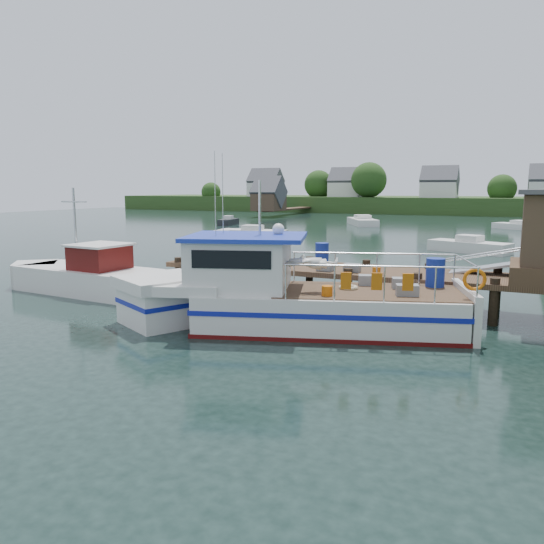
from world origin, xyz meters
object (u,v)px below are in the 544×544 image
at_px(dock, 483,254).
at_px(lobster_boat, 284,297).
at_px(moored_d, 362,221).
at_px(moored_far, 520,226).
at_px(moored_b, 469,246).
at_px(work_boat, 85,276).
at_px(moored_e, 228,221).
at_px(moored_rowboat, 220,241).
at_px(moored_a, 253,233).

relative_size(dock, lobster_boat, 1.42).
distance_m(dock, moored_d, 47.28).
relative_size(dock, moored_far, 2.78).
height_order(lobster_boat, moored_b, lobster_boat).
relative_size(lobster_boat, moored_b, 1.98).
distance_m(moored_far, moored_b, 24.91).
bearing_deg(work_boat, moored_b, 62.43).
distance_m(lobster_boat, moored_e, 49.31).
relative_size(lobster_boat, moored_rowboat, 2.57).
xyz_separation_m(work_boat, moored_e, (-15.41, 40.16, -0.29)).
bearing_deg(moored_d, moored_far, 3.82).
bearing_deg(moored_d, moored_e, -153.02).
bearing_deg(moored_e, moored_d, 4.77).
relative_size(dock, moored_b, 2.83).
bearing_deg(moored_b, moored_rowboat, -179.49).
bearing_deg(moored_b, work_boat, -135.58).
bearing_deg(work_boat, moored_a, 105.40).
xyz_separation_m(dock, moored_rowboat, (-19.75, 15.50, -1.77)).
bearing_deg(lobster_boat, moored_far, 64.05).
xyz_separation_m(lobster_boat, moored_d, (-10.56, 48.81, -0.56)).
xyz_separation_m(moored_rowboat, moored_far, (21.20, 29.12, -0.09)).
xyz_separation_m(dock, moored_e, (-31.45, 37.60, -1.81)).
relative_size(moored_rowboat, moored_far, 0.76).
distance_m(work_boat, moored_b, 26.57).
bearing_deg(moored_e, moored_rowboat, -81.33).
xyz_separation_m(moored_far, moored_d, (-17.72, -0.26, 0.09)).
bearing_deg(dock, moored_rowboat, 141.88).
bearing_deg(moored_a, dock, -33.59).
bearing_deg(moored_rowboat, moored_a, 117.74).
distance_m(moored_a, moored_e, 17.37).
xyz_separation_m(dock, lobster_boat, (-5.71, -4.46, -1.21)).
bearing_deg(moored_d, moored_rowboat, -93.89).
relative_size(work_boat, moored_a, 1.35).
relative_size(work_boat, moored_rowboat, 1.91).
height_order(dock, moored_a, dock).
xyz_separation_m(moored_b, moored_e, (-29.54, 17.67, -0.03)).
distance_m(lobster_boat, moored_b, 24.68).
relative_size(lobster_boat, moored_e, 2.68).
xyz_separation_m(moored_rowboat, moored_a, (-1.32, 8.17, -0.04)).
relative_size(moored_rowboat, moored_b, 0.77).
bearing_deg(moored_a, moored_d, 91.69).
xyz_separation_m(moored_a, moored_b, (19.16, -3.75, 0.03)).
distance_m(lobster_boat, moored_d, 49.94).
xyz_separation_m(moored_far, moored_a, (-22.52, -20.94, 0.05)).
bearing_deg(dock, moored_b, 95.48).
height_order(moored_a, moored_e, moored_e).
height_order(moored_a, moored_d, moored_d).
bearing_deg(lobster_boat, moored_b, 63.49).
relative_size(moored_rowboat, moored_e, 1.05).
bearing_deg(moored_rowboat, moored_b, 32.53).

